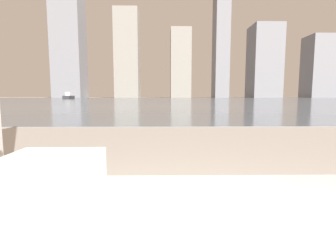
% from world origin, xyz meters
% --- Properties ---
extents(towel_stack, '(0.29, 0.17, 0.16)m').
position_xyz_m(towel_stack, '(-0.27, 0.89, 0.56)').
color(towel_stack, white).
rests_on(towel_stack, bathtub).
extents(harbor_water, '(180.00, 110.00, 0.01)m').
position_xyz_m(harbor_water, '(0.00, 62.00, 0.01)').
color(harbor_water, slate).
rests_on(harbor_water, ground_plane).
extents(harbor_boat_2, '(1.84, 4.82, 1.78)m').
position_xyz_m(harbor_boat_2, '(-24.38, 67.81, 0.64)').
color(harbor_boat_2, '#2D2D33').
rests_on(harbor_boat_2, harbor_water).
extents(skyline_tower_0, '(12.37, 12.13, 69.68)m').
position_xyz_m(skyline_tower_0, '(-41.52, 118.00, 34.84)').
color(skyline_tower_0, slate).
rests_on(skyline_tower_0, ground_plane).
extents(skyline_tower_1, '(10.34, 10.22, 37.78)m').
position_xyz_m(skyline_tower_1, '(-16.12, 118.00, 18.89)').
color(skyline_tower_1, gray).
rests_on(skyline_tower_1, ground_plane).
extents(skyline_tower_2, '(8.72, 11.53, 29.50)m').
position_xyz_m(skyline_tower_2, '(7.31, 118.00, 14.75)').
color(skyline_tower_2, gray).
rests_on(skyline_tower_2, ground_plane).
extents(skyline_tower_3, '(6.04, 10.00, 47.79)m').
position_xyz_m(skyline_tower_3, '(25.10, 118.00, 23.89)').
color(skyline_tower_3, slate).
rests_on(skyline_tower_3, ground_plane).
extents(skyline_tower_4, '(12.41, 13.33, 31.40)m').
position_xyz_m(skyline_tower_4, '(44.55, 118.00, 15.70)').
color(skyline_tower_4, slate).
rests_on(skyline_tower_4, ground_plane).
extents(skyline_tower_5, '(12.84, 11.61, 27.10)m').
position_xyz_m(skyline_tower_5, '(69.92, 118.00, 13.55)').
color(skyline_tower_5, slate).
rests_on(skyline_tower_5, ground_plane).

